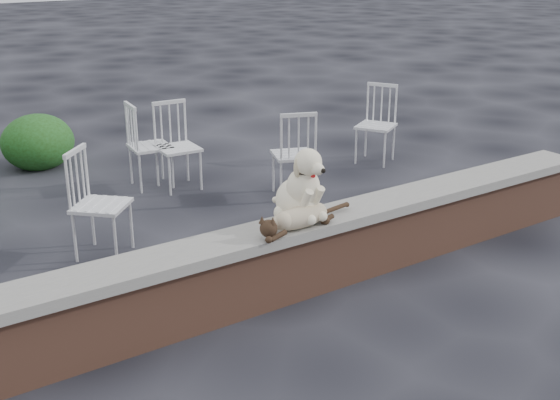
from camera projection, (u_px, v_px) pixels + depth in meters
ground at (305, 289)px, 5.49m from camera, size 60.00×60.00×0.00m
brick_wall at (306, 260)px, 5.41m from camera, size 6.00×0.30×0.50m
capstone at (306, 225)px, 5.31m from camera, size 6.20×0.40×0.08m
dog at (297, 182)px, 5.20m from camera, size 0.44×0.54×0.59m
cat at (299, 216)px, 5.11m from camera, size 1.12×0.38×0.19m
chair_c at (294, 153)px, 7.37m from camera, size 0.72×0.72×0.94m
chair_a at (101, 204)px, 5.94m from camera, size 0.79×0.79×0.94m
chair_d at (376, 125)px, 8.52m from camera, size 0.77×0.77×0.94m
chair_e at (150, 145)px, 7.66m from camera, size 0.62×0.62×0.94m
chair_b at (178, 147)px, 7.60m from camera, size 0.59×0.59×0.94m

